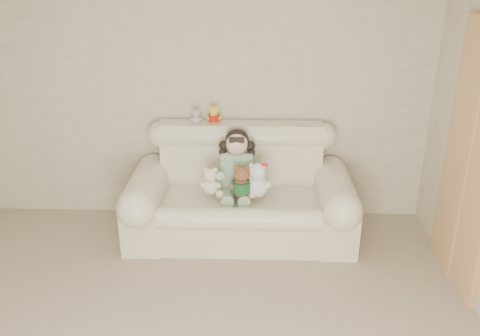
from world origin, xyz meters
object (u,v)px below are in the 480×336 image
brown_teddy (242,178)px  cream_teddy (211,178)px  sofa (240,187)px  seated_child (237,162)px  white_cat (258,176)px

brown_teddy → cream_teddy: bearing=146.3°
sofa → seated_child: bearing=112.7°
sofa → cream_teddy: 0.32m
cream_teddy → white_cat: bearing=-5.5°
brown_teddy → white_cat: 0.14m
white_cat → cream_teddy: bearing=-175.1°
sofa → white_cat: size_ratio=5.45×
brown_teddy → cream_teddy: (-0.28, 0.04, -0.02)m
sofa → brown_teddy: sofa is taller
sofa → cream_teddy: (-0.26, -0.11, 0.14)m
seated_child → cream_teddy: 0.31m
seated_child → cream_teddy: seated_child is taller
seated_child → cream_teddy: (-0.23, -0.19, -0.09)m
seated_child → cream_teddy: size_ratio=2.10×
brown_teddy → cream_teddy: 0.29m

